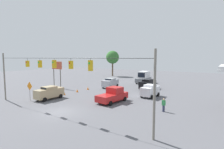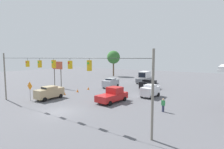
{
  "view_description": "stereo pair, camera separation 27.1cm",
  "coord_description": "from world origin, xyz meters",
  "px_view_note": "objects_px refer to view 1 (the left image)",
  "views": [
    {
      "loc": [
        -16.28,
        13.23,
        6.39
      ],
      "look_at": [
        -0.94,
        -9.74,
        3.73
      ],
      "focal_mm": 28.0,
      "sensor_mm": 36.0,
      "label": 1
    },
    {
      "loc": [
        -16.51,
        13.07,
        6.39
      ],
      "look_at": [
        -0.94,
        -9.74,
        3.73
      ],
      "focal_mm": 28.0,
      "sensor_mm": 36.0,
      "label": 2
    }
  ],
  "objects_px": {
    "box_truck_grey_withflow_deep": "(144,77)",
    "pickup_truck_red_crossing_near": "(113,95)",
    "sedan_black_oncoming_deep": "(148,84)",
    "sedan_white_oncoming_far": "(150,90)",
    "traffic_cone_fourth": "(88,88)",
    "sedan_tan_parked_shoulder": "(49,92)",
    "traffic_cone_nearest": "(51,96)",
    "traffic_cone_second": "(64,93)",
    "roadside_billboard": "(57,69)",
    "pedestrian": "(164,105)",
    "work_zone_sign": "(30,88)",
    "tree_horizon_left": "(113,57)",
    "sedan_silver_withflow_far": "(110,83)",
    "overhead_signal_span": "(55,74)",
    "traffic_cone_third": "(77,91)"
  },
  "relations": [
    {
      "from": "box_truck_grey_withflow_deep",
      "to": "pickup_truck_red_crossing_near",
      "type": "relative_size",
      "value": 1.16
    },
    {
      "from": "box_truck_grey_withflow_deep",
      "to": "sedan_black_oncoming_deep",
      "type": "xyz_separation_m",
      "value": [
        -4.3,
        7.91,
        -0.39
      ]
    },
    {
      "from": "sedan_white_oncoming_far",
      "to": "traffic_cone_fourth",
      "type": "height_order",
      "value": "sedan_white_oncoming_far"
    },
    {
      "from": "sedan_tan_parked_shoulder",
      "to": "traffic_cone_nearest",
      "type": "distance_m",
      "value": 1.05
    },
    {
      "from": "pickup_truck_red_crossing_near",
      "to": "traffic_cone_fourth",
      "type": "height_order",
      "value": "pickup_truck_red_crossing_near"
    },
    {
      "from": "pickup_truck_red_crossing_near",
      "to": "traffic_cone_nearest",
      "type": "distance_m",
      "value": 10.13
    },
    {
      "from": "traffic_cone_second",
      "to": "roadside_billboard",
      "type": "bearing_deg",
      "value": -31.09
    },
    {
      "from": "pedestrian",
      "to": "work_zone_sign",
      "type": "bearing_deg",
      "value": 17.6
    },
    {
      "from": "traffic_cone_fourth",
      "to": "tree_horizon_left",
      "type": "bearing_deg",
      "value": -67.06
    },
    {
      "from": "sedan_silver_withflow_far",
      "to": "traffic_cone_nearest",
      "type": "relative_size",
      "value": 8.22
    },
    {
      "from": "traffic_cone_second",
      "to": "roadside_billboard",
      "type": "distance_m",
      "value": 9.02
    },
    {
      "from": "sedan_silver_withflow_far",
      "to": "tree_horizon_left",
      "type": "bearing_deg",
      "value": -57.55
    },
    {
      "from": "sedan_silver_withflow_far",
      "to": "sedan_white_oncoming_far",
      "type": "bearing_deg",
      "value": 160.06
    },
    {
      "from": "overhead_signal_span",
      "to": "roadside_billboard",
      "type": "xyz_separation_m",
      "value": [
        14.14,
        -11.57,
        -0.54
      ]
    },
    {
      "from": "roadside_billboard",
      "to": "tree_horizon_left",
      "type": "relative_size",
      "value": 0.63
    },
    {
      "from": "sedan_black_oncoming_deep",
      "to": "traffic_cone_nearest",
      "type": "distance_m",
      "value": 18.71
    },
    {
      "from": "work_zone_sign",
      "to": "pedestrian",
      "type": "height_order",
      "value": "work_zone_sign"
    },
    {
      "from": "box_truck_grey_withflow_deep",
      "to": "sedan_white_oncoming_far",
      "type": "bearing_deg",
      "value": 117.16
    },
    {
      "from": "pickup_truck_red_crossing_near",
      "to": "traffic_cone_second",
      "type": "relative_size",
      "value": 9.48
    },
    {
      "from": "overhead_signal_span",
      "to": "box_truck_grey_withflow_deep",
      "type": "distance_m",
      "value": 28.69
    },
    {
      "from": "traffic_cone_third",
      "to": "traffic_cone_fourth",
      "type": "xyz_separation_m",
      "value": [
        -0.01,
        -2.96,
        0.0
      ]
    },
    {
      "from": "box_truck_grey_withflow_deep",
      "to": "pickup_truck_red_crossing_near",
      "type": "distance_m",
      "value": 20.83
    },
    {
      "from": "pickup_truck_red_crossing_near",
      "to": "tree_horizon_left",
      "type": "relative_size",
      "value": 0.6
    },
    {
      "from": "traffic_cone_second",
      "to": "pedestrian",
      "type": "height_order",
      "value": "pedestrian"
    },
    {
      "from": "pickup_truck_red_crossing_near",
      "to": "sedan_white_oncoming_far",
      "type": "relative_size",
      "value": 1.34
    },
    {
      "from": "sedan_silver_withflow_far",
      "to": "sedan_white_oncoming_far",
      "type": "distance_m",
      "value": 11.13
    },
    {
      "from": "sedan_tan_parked_shoulder",
      "to": "pedestrian",
      "type": "bearing_deg",
      "value": -167.99
    },
    {
      "from": "tree_horizon_left",
      "to": "box_truck_grey_withflow_deep",
      "type": "bearing_deg",
      "value": 149.07
    },
    {
      "from": "sedan_black_oncoming_deep",
      "to": "traffic_cone_fourth",
      "type": "height_order",
      "value": "sedan_black_oncoming_deep"
    },
    {
      "from": "sedan_white_oncoming_far",
      "to": "work_zone_sign",
      "type": "distance_m",
      "value": 18.65
    },
    {
      "from": "sedan_tan_parked_shoulder",
      "to": "tree_horizon_left",
      "type": "xyz_separation_m",
      "value": [
        10.83,
        -33.97,
        5.48
      ]
    },
    {
      "from": "pedestrian",
      "to": "sedan_tan_parked_shoulder",
      "type": "bearing_deg",
      "value": 12.01
    },
    {
      "from": "traffic_cone_third",
      "to": "tree_horizon_left",
      "type": "bearing_deg",
      "value": -69.31
    },
    {
      "from": "sedan_black_oncoming_deep",
      "to": "sedan_white_oncoming_far",
      "type": "bearing_deg",
      "value": 115.41
    },
    {
      "from": "tree_horizon_left",
      "to": "sedan_silver_withflow_far",
      "type": "bearing_deg",
      "value": 122.45
    },
    {
      "from": "sedan_silver_withflow_far",
      "to": "sedan_black_oncoming_deep",
      "type": "relative_size",
      "value": 0.99
    },
    {
      "from": "traffic_cone_third",
      "to": "overhead_signal_span",
      "type": "bearing_deg",
      "value": 124.17
    },
    {
      "from": "box_truck_grey_withflow_deep",
      "to": "pedestrian",
      "type": "distance_m",
      "value": 23.96
    },
    {
      "from": "sedan_silver_withflow_far",
      "to": "sedan_black_oncoming_deep",
      "type": "distance_m",
      "value": 7.87
    },
    {
      "from": "traffic_cone_nearest",
      "to": "tree_horizon_left",
      "type": "bearing_deg",
      "value": -72.66
    },
    {
      "from": "traffic_cone_second",
      "to": "traffic_cone_fourth",
      "type": "distance_m",
      "value": 5.97
    },
    {
      "from": "sedan_silver_withflow_far",
      "to": "box_truck_grey_withflow_deep",
      "type": "bearing_deg",
      "value": -106.47
    },
    {
      "from": "overhead_signal_span",
      "to": "tree_horizon_left",
      "type": "xyz_separation_m",
      "value": [
        17.46,
        -37.96,
        1.91
      ]
    },
    {
      "from": "overhead_signal_span",
      "to": "roadside_billboard",
      "type": "bearing_deg",
      "value": -39.29
    },
    {
      "from": "sedan_tan_parked_shoulder",
      "to": "overhead_signal_span",
      "type": "bearing_deg",
      "value": 148.94
    },
    {
      "from": "box_truck_grey_withflow_deep",
      "to": "pedestrian",
      "type": "height_order",
      "value": "box_truck_grey_withflow_deep"
    },
    {
      "from": "traffic_cone_second",
      "to": "pedestrian",
      "type": "distance_m",
      "value": 17.16
    },
    {
      "from": "sedan_black_oncoming_deep",
      "to": "overhead_signal_span",
      "type": "bearing_deg",
      "value": 82.56
    },
    {
      "from": "box_truck_grey_withflow_deep",
      "to": "sedan_tan_parked_shoulder",
      "type": "bearing_deg",
      "value": 78.44
    },
    {
      "from": "sedan_black_oncoming_deep",
      "to": "tree_horizon_left",
      "type": "distance_m",
      "value": 27.17
    }
  ]
}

